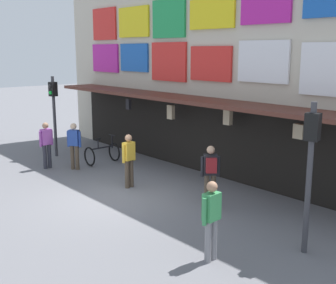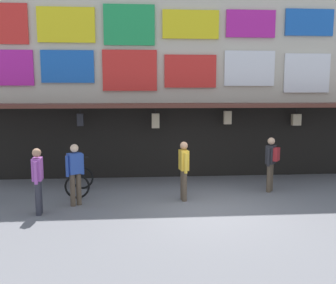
% 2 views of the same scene
% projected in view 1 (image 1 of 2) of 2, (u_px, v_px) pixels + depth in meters
% --- Properties ---
extents(ground_plane, '(80.00, 80.00, 0.00)m').
position_uv_depth(ground_plane, '(113.00, 199.00, 12.54)').
color(ground_plane, slate).
extents(shopfront, '(18.00, 2.60, 8.00)m').
position_uv_depth(shopfront, '(223.00, 57.00, 14.64)').
color(shopfront, beige).
rests_on(shopfront, ground).
extents(traffic_light_near, '(0.33, 0.35, 3.20)m').
position_uv_depth(traffic_light_near, '(54.00, 103.00, 17.18)').
color(traffic_light_near, '#38383D').
rests_on(traffic_light_near, ground).
extents(traffic_light_far, '(0.33, 0.35, 3.20)m').
position_uv_depth(traffic_light_far, '(311.00, 154.00, 8.80)').
color(traffic_light_far, '#38383D').
rests_on(traffic_light_far, ground).
extents(bicycle_parked, '(0.74, 1.17, 1.05)m').
position_uv_depth(bicycle_parked, '(102.00, 153.00, 16.38)').
color(bicycle_parked, black).
rests_on(bicycle_parked, ground).
extents(pedestrian_in_red, '(0.25, 0.53, 1.68)m').
position_uv_depth(pedestrian_in_red, '(211.00, 217.00, 8.67)').
color(pedestrian_in_red, gray).
rests_on(pedestrian_in_red, ground).
extents(pedestrian_in_green, '(0.24, 0.53, 1.68)m').
position_uv_depth(pedestrian_in_green, '(46.00, 143.00, 15.61)').
color(pedestrian_in_green, '#2D2D38').
rests_on(pedestrian_in_green, ground).
extents(pedestrian_in_yellow, '(0.48, 0.47, 1.68)m').
position_uv_depth(pedestrian_in_yellow, '(74.00, 142.00, 15.46)').
color(pedestrian_in_yellow, brown).
rests_on(pedestrian_in_yellow, ground).
extents(pedestrian_in_purple, '(0.27, 0.53, 1.68)m').
position_uv_depth(pedestrian_in_purple, '(129.00, 158.00, 13.41)').
color(pedestrian_in_purple, brown).
rests_on(pedestrian_in_purple, ground).
extents(pedestrian_in_black, '(0.47, 0.48, 1.68)m').
position_uv_depth(pedestrian_in_black, '(210.00, 171.00, 11.80)').
color(pedestrian_in_black, brown).
rests_on(pedestrian_in_black, ground).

